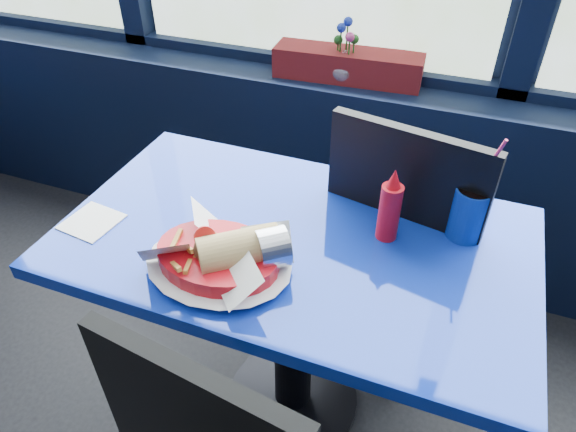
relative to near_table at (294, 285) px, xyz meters
The scene contains 9 objects.
window_sill 0.94m from the near_table, 109.03° to the left, with size 5.00×0.26×0.80m, color black.
near_table is the anchor object (origin of this frame).
chair_near_back 0.38m from the near_table, 56.11° to the left, with size 0.53×0.54×1.00m.
planter_box 0.93m from the near_table, 97.33° to the left, with size 0.55×0.14×0.11m, color maroon.
flower_vase 0.92m from the near_table, 98.10° to the left, with size 0.15×0.15×0.23m.
food_basket 0.31m from the near_table, 123.84° to the right, with size 0.36×0.36×0.12m.
ketchup_bottle 0.36m from the near_table, 20.34° to the left, with size 0.05×0.05×0.20m.
soda_cup 0.50m from the near_table, 21.14° to the left, with size 0.09×0.09×0.30m.
napkin 0.57m from the near_table, 164.81° to the right, with size 0.13×0.13×0.00m, color white.
Camera 1 is at (0.64, 1.06, 1.60)m, focal length 32.00 mm.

